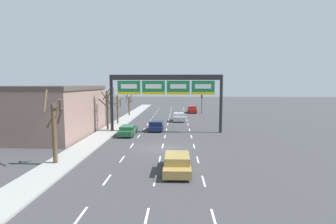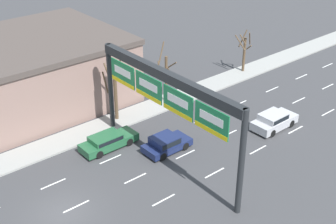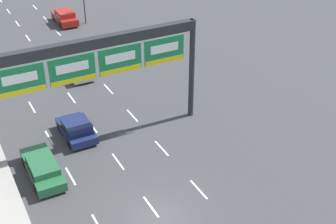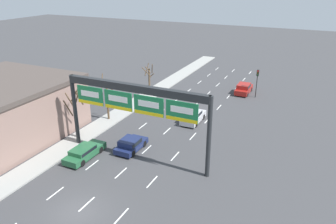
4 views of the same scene
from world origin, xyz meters
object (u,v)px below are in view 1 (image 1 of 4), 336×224
car_navy (156,126)px  tree_bare_third (107,107)px  sign_gantry (166,86)px  tree_bare_closest (117,107)px  tree_bare_second (129,104)px  tree_bare_furthest (54,128)px  traffic_light_near_gantry (202,100)px  car_gold (177,162)px  car_silver (179,117)px  car_red (192,109)px  car_green (128,130)px

car_navy → tree_bare_third: tree_bare_third is taller
car_navy → tree_bare_third: 7.31m
sign_gantry → tree_bare_closest: 11.23m
sign_gantry → tree_bare_second: 20.27m
tree_bare_second → tree_bare_third: size_ratio=0.80×
sign_gantry → tree_bare_furthest: size_ratio=2.56×
traffic_light_near_gantry → tree_bare_furthest: (-15.46, -38.05, -0.07)m
car_gold → car_navy: size_ratio=1.21×
car_silver → car_gold: (-0.31, -26.91, -0.06)m
car_red → tree_bare_third: tree_bare_third is taller
car_navy → tree_bare_second: bearing=112.2°
sign_gantry → car_green: size_ratio=3.12×
car_gold → traffic_light_near_gantry: (5.54, 39.54, 2.34)m
tree_bare_closest → tree_bare_second: (-0.13, 11.27, -0.25)m
car_silver → tree_bare_second: size_ratio=0.94×
sign_gantry → traffic_light_near_gantry: bearing=73.3°
car_navy → traffic_light_near_gantry: traffic_light_near_gantry is taller
car_green → car_navy: (3.37, 3.37, 0.04)m
car_silver → car_gold: car_silver is taller
car_green → tree_bare_furthest: bearing=-106.1°
car_gold → car_red: size_ratio=1.04×
car_silver → tree_bare_third: (-10.07, -9.73, 2.56)m
car_silver → tree_bare_third: bearing=-136.0°
sign_gantry → tree_bare_closest: bearing=140.2°
car_gold → car_red: (3.45, 40.65, 0.09)m
tree_bare_closest → tree_bare_third: tree_bare_closest is taller
tree_bare_closest → tree_bare_furthest: size_ratio=0.98×
car_silver → traffic_light_near_gantry: size_ratio=1.02×
traffic_light_near_gantry → tree_bare_furthest: size_ratio=0.72×
car_gold → traffic_light_near_gantry: bearing=82.0°
car_gold → tree_bare_second: bearing=106.0°
car_gold → car_green: car_gold is taller
tree_bare_closest → car_silver: bearing=21.5°
car_silver → car_green: bearing=-117.1°
car_navy → traffic_light_near_gantry: 23.89m
traffic_light_near_gantry → tree_bare_third: bearing=-124.4°
tree_bare_closest → sign_gantry: bearing=-39.8°
car_gold → tree_bare_furthest: tree_bare_furthest is taller
car_silver → car_green: 14.54m
car_red → tree_bare_closest: tree_bare_closest is taller
car_red → car_green: bearing=-110.1°
traffic_light_near_gantry → car_green: bearing=-114.9°
car_silver → car_red: car_red is taller
sign_gantry → car_red: size_ratio=3.29×
car_green → traffic_light_near_gantry: (11.85, 25.57, 2.38)m
car_green → car_gold: bearing=-65.7°
car_navy → tree_bare_second: size_ratio=0.86×
car_silver → car_red: size_ratio=0.94×
car_red → tree_bare_furthest: bearing=-108.9°
car_green → car_red: bearing=69.9°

